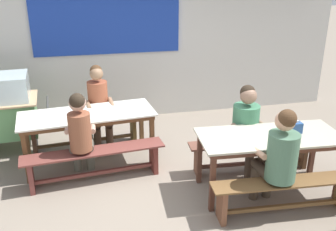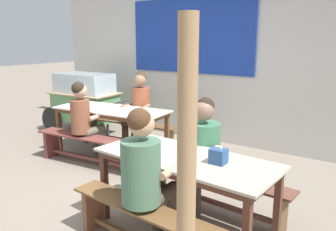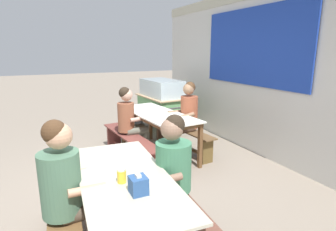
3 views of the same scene
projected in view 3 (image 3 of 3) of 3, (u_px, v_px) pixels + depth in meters
The scene contains 14 objects.
ground_plane at pixel (123, 190), 3.74m from camera, with size 40.00×40.00×0.00m, color gray.
backdrop_wall at pixel (276, 70), 4.51m from camera, with size 7.55×0.23×2.92m.
dining_table_far at pixel (157, 117), 4.85m from camera, with size 1.93×0.91×0.77m.
dining_table_near at pixel (125, 184), 2.43m from camera, with size 1.79×0.86×0.77m.
bench_far_back at pixel (182, 135), 5.21m from camera, with size 1.79×0.42×0.44m.
bench_far_front at pixel (130, 144), 4.68m from camera, with size 1.88×0.48×0.44m.
bench_near_back at pixel (178, 212), 2.71m from camera, with size 1.78×0.37×0.44m.
food_cart at pixel (161, 101), 6.38m from camera, with size 1.69×0.88×1.19m.
person_center_facing at pixel (186, 115), 4.87m from camera, with size 0.44×0.56×1.32m.
person_left_back_turned at pixel (130, 118), 4.74m from camera, with size 0.40×0.53×1.25m.
person_right_near_table at pixel (168, 169), 2.70m from camera, with size 0.48×0.59×1.26m.
person_near_front at pixel (69, 183), 2.34m from camera, with size 0.46×0.60×1.32m.
tissue_box at pixel (138, 185), 2.11m from camera, with size 0.14×0.13×0.16m.
condiment_jar at pixel (122, 176), 2.29m from camera, with size 0.08×0.08×0.12m.
Camera 3 is at (3.34, -0.90, 1.85)m, focal length 29.44 mm.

